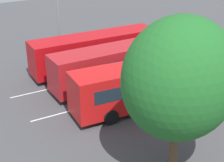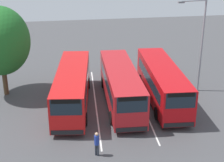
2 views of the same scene
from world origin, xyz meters
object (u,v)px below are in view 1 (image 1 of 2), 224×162
(bus_center_left, at_px, (121,63))
(bus_center_right, at_px, (96,50))
(street_lamp, at_px, (59,8))
(depot_tree, at_px, (180,79))
(bus_far_left, at_px, (151,82))
(pedestrian, at_px, (215,64))

(bus_center_left, distance_m, bus_center_right, 3.72)
(bus_center_right, xyz_separation_m, street_lamp, (-1.42, 3.81, 3.18))
(bus_center_right, height_order, depot_tree, depot_tree)
(bus_far_left, bearing_deg, depot_tree, -112.05)
(street_lamp, xyz_separation_m, depot_tree, (-2.27, -17.62, 0.15))
(pedestrian, distance_m, street_lamp, 14.49)
(bus_center_left, bearing_deg, street_lamp, 104.17)
(bus_center_right, height_order, pedestrian, bus_center_right)
(bus_center_left, distance_m, street_lamp, 8.30)
(bus_far_left, relative_size, pedestrian, 6.84)
(bus_center_right, bearing_deg, bus_center_left, -84.50)
(bus_center_right, distance_m, depot_tree, 14.68)
(bus_center_right, xyz_separation_m, depot_tree, (-3.68, -13.81, 3.33))
(bus_far_left, xyz_separation_m, bus_center_left, (0.32, 4.11, 0.00))
(bus_far_left, bearing_deg, bus_center_left, 93.34)
(pedestrian, height_order, street_lamp, street_lamp)
(bus_center_left, xyz_separation_m, street_lamp, (-1.47, 7.53, 3.18))
(bus_center_right, relative_size, street_lamp, 1.35)
(street_lamp, bearing_deg, bus_center_left, 4.23)
(bus_far_left, relative_size, bus_center_right, 1.01)
(bus_far_left, height_order, bus_center_right, same)
(pedestrian, relative_size, street_lamp, 0.20)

